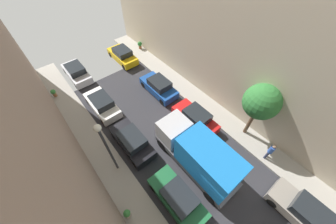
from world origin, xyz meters
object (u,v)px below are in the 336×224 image
object	(u,v)px
parked_car_left_3	(132,141)
potted_plant_2	(140,45)
parked_car_left_4	(102,104)
parked_car_right_1	(306,214)
street_tree_1	(261,102)
potted_plant_1	(127,214)
parked_car_right_3	(159,87)
lamp_post	(105,143)
parked_car_left_5	(77,72)
parked_car_right_4	(123,55)
delivery_truck	(199,155)
potted_plant_0	(54,93)
pedestrian	(270,151)
parked_car_right_2	(195,118)
parked_car_left_2	(178,198)

from	to	relation	value
parked_car_left_3	potted_plant_2	world-z (taller)	parked_car_left_3
parked_car_left_3	parked_car_left_4	size ratio (longest dim) A/B	1.00
parked_car_right_1	street_tree_1	xyz separation A→B (m)	(2.56, 6.09, 3.13)
street_tree_1	potted_plant_1	xyz separation A→B (m)	(-10.93, 0.85, -3.25)
parked_car_right_3	lamp_post	distance (m)	9.03
parked_car_left_4	potted_plant_2	distance (m)	10.32
parked_car_right_1	parked_car_right_3	distance (m)	14.55
parked_car_left_5	street_tree_1	world-z (taller)	street_tree_1
parked_car_right_4	delivery_truck	world-z (taller)	delivery_truck
potted_plant_0	potted_plant_1	distance (m)	13.56
parked_car_left_5	pedestrian	size ratio (longest dim) A/B	2.44
parked_car_left_4	lamp_post	distance (m)	6.85
parked_car_right_1	lamp_post	bearing A→B (deg)	125.75
parked_car_right_1	potted_plant_1	world-z (taller)	parked_car_right_1
parked_car_right_1	parked_car_right_2	world-z (taller)	same
potted_plant_0	potted_plant_1	xyz separation A→B (m)	(-0.06, -13.56, -0.01)
parked_car_left_4	parked_car_right_4	distance (m)	7.69
parked_car_left_4	potted_plant_1	xyz separation A→B (m)	(-2.97, -9.08, -0.12)
parked_car_left_3	parked_car_left_5	distance (m)	10.90
parked_car_left_4	delivery_truck	size ratio (longest dim) A/B	0.64
parked_car_right_2	parked_car_left_5	bearing A→B (deg)	113.49
potted_plant_2	lamp_post	size ratio (longest dim) A/B	0.17
parked_car_right_4	lamp_post	distance (m)	13.82
parked_car_left_2	parked_car_right_1	world-z (taller)	same
parked_car_left_4	parked_car_right_2	bearing A→B (deg)	-50.51
parked_car_left_4	potted_plant_1	size ratio (longest dim) A/B	5.04
parked_car_left_5	potted_plant_1	xyz separation A→B (m)	(-2.97, -14.95, -0.12)
parked_car_left_3	parked_car_right_3	xyz separation A→B (m)	(5.40, 3.56, 0.00)
street_tree_1	potted_plant_0	xyz separation A→B (m)	(-10.87, 14.41, -3.24)
parked_car_left_4	parked_car_right_3	world-z (taller)	same
parked_car_left_4	parked_car_right_1	xyz separation A→B (m)	(5.40, -16.02, 0.00)
parked_car_left_2	potted_plant_2	size ratio (longest dim) A/B	4.60
parked_car_right_3	lamp_post	world-z (taller)	lamp_post
parked_car_right_2	parked_car_right_3	xyz separation A→B (m)	(0.00, 5.08, 0.00)
parked_car_right_1	delivery_truck	xyz separation A→B (m)	(-2.70, 6.60, 1.07)
pedestrian	potted_plant_1	size ratio (longest dim) A/B	2.06
parked_car_right_1	parked_car_right_2	xyz separation A→B (m)	(0.00, 9.47, 0.00)
parked_car_left_5	potted_plant_0	xyz separation A→B (m)	(-2.91, -1.39, -0.11)
parked_car_left_5	parked_car_right_2	world-z (taller)	same
parked_car_left_3	lamp_post	distance (m)	3.63
parked_car_left_4	parked_car_left_2	bearing A→B (deg)	-90.00
parked_car_right_3	potted_plant_1	bearing A→B (deg)	-137.71
parked_car_left_3	pedestrian	size ratio (longest dim) A/B	2.44
parked_car_right_4	lamp_post	world-z (taller)	lamp_post
delivery_truck	lamp_post	world-z (taller)	lamp_post
parked_car_left_5	street_tree_1	distance (m)	17.97
delivery_truck	lamp_post	size ratio (longest dim) A/B	1.23
parked_car_left_5	street_tree_1	xyz separation A→B (m)	(7.96, -15.80, 3.13)
parked_car_left_2	lamp_post	distance (m)	5.74
potted_plant_2	potted_plant_0	bearing A→B (deg)	-171.52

